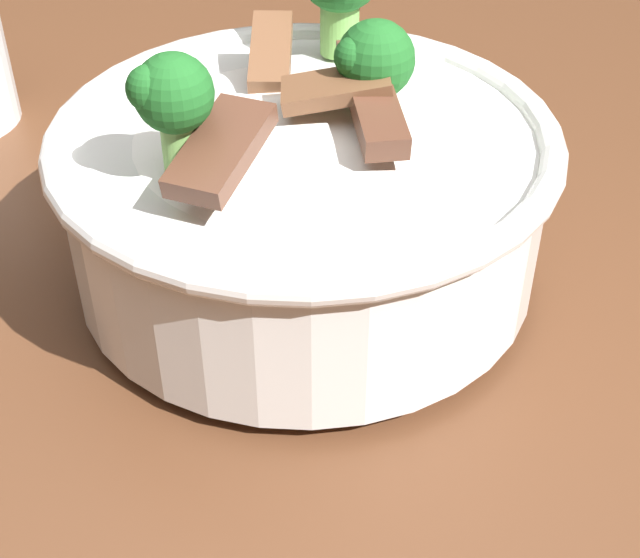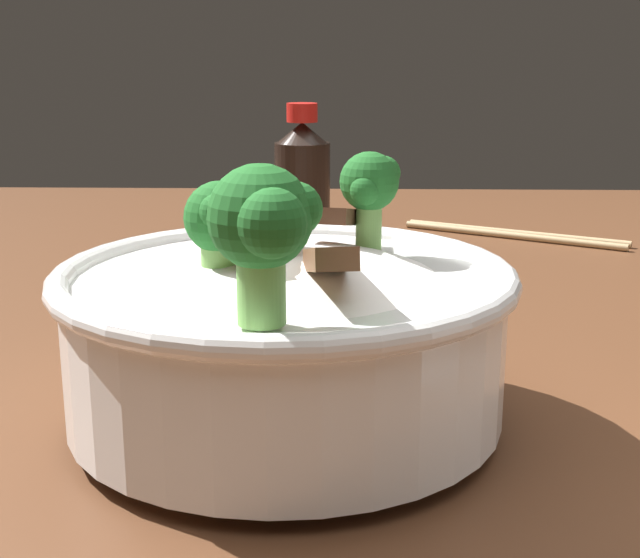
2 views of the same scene
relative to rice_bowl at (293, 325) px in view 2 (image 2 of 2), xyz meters
The scene contains 4 objects.
dining_table 0.13m from the rice_bowl, 133.35° to the left, with size 1.50×1.08×0.80m.
rice_bowl is the anchor object (origin of this frame).
chopsticks_pair 0.51m from the rice_bowl, 156.82° to the left, with size 0.13×0.21×0.01m.
soy_sauce_bottle 0.45m from the rice_bowl, behind, with size 0.05×0.05×0.13m.
Camera 2 is at (0.44, -0.00, 0.99)m, focal length 49.57 mm.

